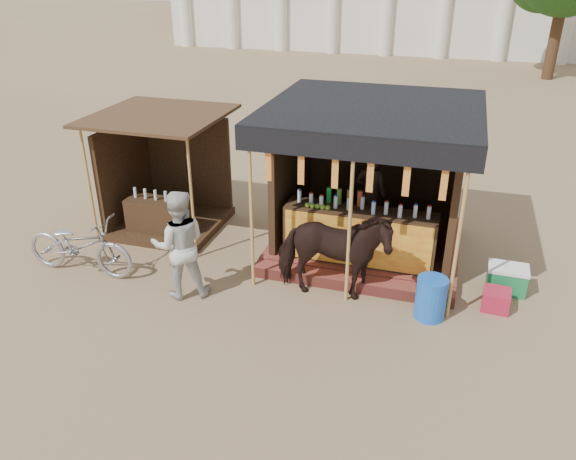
# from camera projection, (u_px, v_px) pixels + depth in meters

# --- Properties ---
(ground) EXTENTS (120.00, 120.00, 0.00)m
(ground) POSITION_uv_depth(u_px,v_px,m) (255.00, 345.00, 8.08)
(ground) COLOR #846B4C
(ground) RESTS_ON ground
(main_stall) EXTENTS (3.60, 3.61, 2.78)m
(main_stall) POSITION_uv_depth(u_px,v_px,m) (368.00, 200.00, 10.24)
(main_stall) COLOR brown
(main_stall) RESTS_ON ground
(secondary_stall) EXTENTS (2.40, 2.40, 2.38)m
(secondary_stall) POSITION_uv_depth(u_px,v_px,m) (162.00, 187.00, 11.31)
(secondary_stall) COLOR #392614
(secondary_stall) RESTS_ON ground
(cow) EXTENTS (1.93, 0.99, 1.57)m
(cow) POSITION_uv_depth(u_px,v_px,m) (333.00, 254.00, 8.89)
(cow) COLOR black
(cow) RESTS_ON ground
(motorbike) EXTENTS (2.04, 0.73, 1.07)m
(motorbike) POSITION_uv_depth(u_px,v_px,m) (79.00, 245.00, 9.71)
(motorbike) COLOR #9C9AA3
(motorbike) RESTS_ON ground
(bystander) EXTENTS (1.11, 1.02, 1.83)m
(bystander) POSITION_uv_depth(u_px,v_px,m) (179.00, 245.00, 8.90)
(bystander) COLOR #B9BAB3
(bystander) RESTS_ON ground
(blue_barrel) EXTENTS (0.47, 0.47, 0.68)m
(blue_barrel) POSITION_uv_depth(u_px,v_px,m) (431.00, 298.00, 8.56)
(blue_barrel) COLOR blue
(blue_barrel) RESTS_ON ground
(red_crate) EXTENTS (0.44, 0.43, 0.33)m
(red_crate) POSITION_uv_depth(u_px,v_px,m) (496.00, 300.00, 8.85)
(red_crate) COLOR maroon
(red_crate) RESTS_ON ground
(cooler) EXTENTS (0.65, 0.45, 0.46)m
(cooler) POSITION_uv_depth(u_px,v_px,m) (507.00, 279.00, 9.29)
(cooler) COLOR #1A763C
(cooler) RESTS_ON ground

